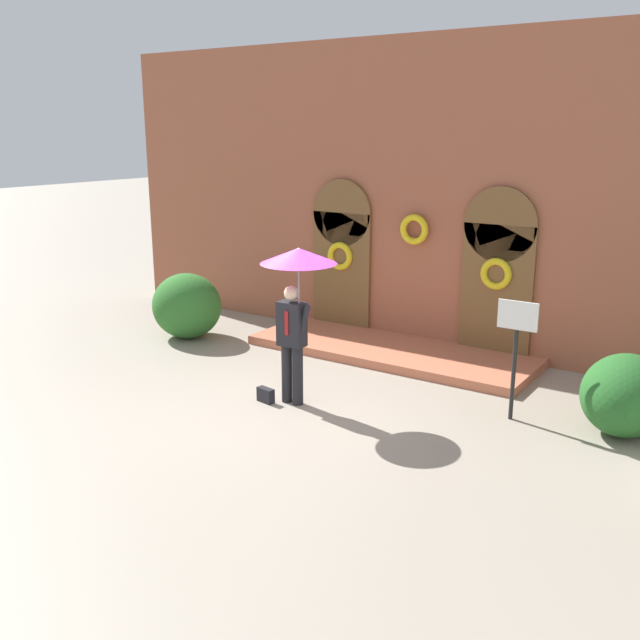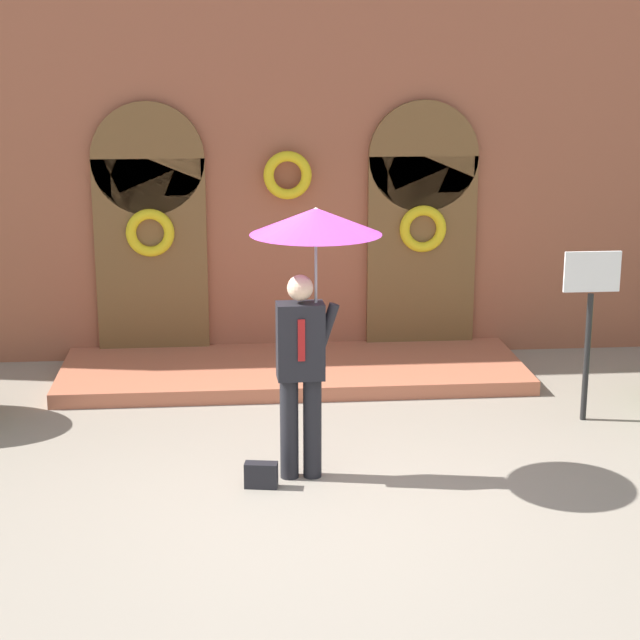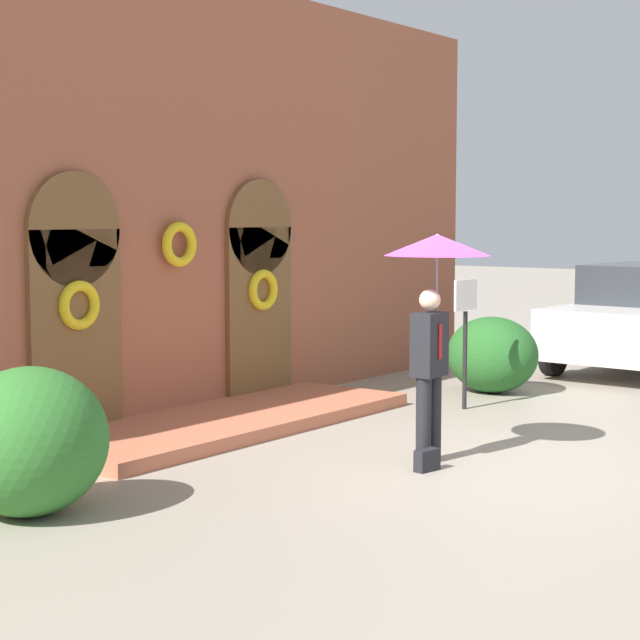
{
  "view_description": "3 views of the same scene",
  "coord_description": "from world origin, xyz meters",
  "px_view_note": "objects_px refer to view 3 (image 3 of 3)",
  "views": [
    {
      "loc": [
        5.8,
        -7.93,
        3.99
      ],
      "look_at": [
        -0.33,
        1.24,
        1.02
      ],
      "focal_mm": 40.0,
      "sensor_mm": 36.0,
      "label": 1
    },
    {
      "loc": [
        -0.71,
        -8.51,
        3.64
      ],
      "look_at": [
        0.2,
        1.86,
        0.97
      ],
      "focal_mm": 60.0,
      "sensor_mm": 36.0,
      "label": 2
    },
    {
      "loc": [
        -9.51,
        -5.5,
        2.53
      ],
      "look_at": [
        -0.4,
        1.36,
        1.44
      ],
      "focal_mm": 60.0,
      "sensor_mm": 36.0,
      "label": 3
    }
  ],
  "objects_px": {
    "handbag": "(427,460)",
    "person_with_umbrella": "(435,278)",
    "sign_post": "(465,322)",
    "shrub_left": "(29,441)",
    "shrub_right": "(492,355)"
  },
  "relations": [
    {
      "from": "handbag",
      "to": "person_with_umbrella",
      "type": "bearing_deg",
      "value": 33.25
    },
    {
      "from": "sign_post",
      "to": "shrub_left",
      "type": "height_order",
      "value": "sign_post"
    },
    {
      "from": "shrub_left",
      "to": "shrub_right",
      "type": "xyz_separation_m",
      "value": [
        8.11,
        -0.1,
        -0.09
      ]
    },
    {
      "from": "person_with_umbrella",
      "to": "shrub_right",
      "type": "relative_size",
      "value": 1.74
    },
    {
      "from": "person_with_umbrella",
      "to": "sign_post",
      "type": "height_order",
      "value": "person_with_umbrella"
    },
    {
      "from": "shrub_left",
      "to": "person_with_umbrella",
      "type": "bearing_deg",
      "value": -23.48
    },
    {
      "from": "sign_post",
      "to": "shrub_right",
      "type": "height_order",
      "value": "sign_post"
    },
    {
      "from": "person_with_umbrella",
      "to": "shrub_left",
      "type": "bearing_deg",
      "value": 156.52
    },
    {
      "from": "handbag",
      "to": "shrub_left",
      "type": "bearing_deg",
      "value": 160.55
    },
    {
      "from": "shrub_left",
      "to": "shrub_right",
      "type": "bearing_deg",
      "value": -0.74
    },
    {
      "from": "sign_post",
      "to": "shrub_right",
      "type": "relative_size",
      "value": 1.27
    },
    {
      "from": "shrub_left",
      "to": "shrub_right",
      "type": "relative_size",
      "value": 1.02
    },
    {
      "from": "person_with_umbrella",
      "to": "handbag",
      "type": "xyz_separation_m",
      "value": [
        -0.45,
        -0.2,
        -1.8
      ]
    },
    {
      "from": "shrub_right",
      "to": "person_with_umbrella",
      "type": "bearing_deg",
      "value": -159.77
    },
    {
      "from": "handbag",
      "to": "shrub_right",
      "type": "relative_size",
      "value": 0.21
    }
  ]
}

